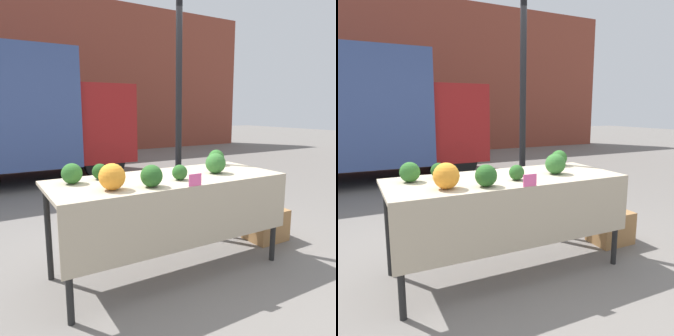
# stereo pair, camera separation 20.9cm
# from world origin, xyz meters

# --- Properties ---
(ground_plane) EXTENTS (40.00, 40.00, 0.00)m
(ground_plane) POSITION_xyz_m (0.00, 0.00, 0.00)
(ground_plane) COLOR slate
(building_facade) EXTENTS (16.00, 0.60, 4.95)m
(building_facade) POSITION_xyz_m (0.00, 8.66, 2.47)
(building_facade) COLOR brown
(building_facade) RESTS_ON ground_plane
(tent_pole) EXTENTS (0.07, 0.07, 2.71)m
(tent_pole) POSITION_xyz_m (0.55, 0.72, 1.35)
(tent_pole) COLOR black
(tent_pole) RESTS_ON ground_plane
(parked_truck) EXTENTS (4.18, 2.17, 2.55)m
(parked_truck) POSITION_xyz_m (-0.81, 4.73, 1.36)
(parked_truck) COLOR #384C84
(parked_truck) RESTS_ON ground_plane
(market_table) EXTENTS (2.04, 0.81, 0.86)m
(market_table) POSITION_xyz_m (0.00, -0.07, 0.75)
(market_table) COLOR tan
(market_table) RESTS_ON ground_plane
(orange_cauliflower) EXTENTS (0.20, 0.20, 0.20)m
(orange_cauliflower) POSITION_xyz_m (-0.58, -0.19, 0.96)
(orange_cauliflower) COLOR orange
(orange_cauliflower) RESTS_ON market_table
(romanesco_head) EXTENTS (0.12, 0.12, 0.10)m
(romanesco_head) POSITION_xyz_m (-0.53, -0.04, 0.91)
(romanesco_head) COLOR #93B238
(romanesco_head) RESTS_ON market_table
(broccoli_head_0) EXTENTS (0.13, 0.13, 0.13)m
(broccoli_head_0) POSITION_xyz_m (-0.54, 0.21, 0.92)
(broccoli_head_0) COLOR #23511E
(broccoli_head_0) RESTS_ON market_table
(broccoli_head_1) EXTENTS (0.16, 0.16, 0.16)m
(broccoli_head_1) POSITION_xyz_m (-0.78, 0.16, 0.94)
(broccoli_head_1) COLOR #2D6628
(broccoli_head_1) RESTS_ON market_table
(broccoli_head_2) EXTENTS (0.16, 0.16, 0.16)m
(broccoli_head_2) POSITION_xyz_m (0.75, 0.28, 0.94)
(broccoli_head_2) COLOR #2D6628
(broccoli_head_2) RESTS_ON market_table
(broccoli_head_3) EXTENTS (0.13, 0.13, 0.13)m
(broccoli_head_3) POSITION_xyz_m (0.03, -0.15, 0.92)
(broccoli_head_3) COLOR #285B23
(broccoli_head_3) RESTS_ON market_table
(broccoli_head_4) EXTENTS (0.17, 0.17, 0.17)m
(broccoli_head_4) POSITION_xyz_m (-0.29, -0.25, 0.94)
(broccoli_head_4) COLOR #285B23
(broccoli_head_4) RESTS_ON market_table
(broccoli_head_5) EXTENTS (0.19, 0.19, 0.19)m
(broccoli_head_5) POSITION_xyz_m (0.47, -0.07, 0.95)
(broccoli_head_5) COLOR #336B2D
(broccoli_head_5) RESTS_ON market_table
(price_sign) EXTENTS (0.11, 0.01, 0.09)m
(price_sign) POSITION_xyz_m (0.01, -0.39, 0.91)
(price_sign) COLOR #F45B9E
(price_sign) RESTS_ON market_table
(produce_crate) EXTENTS (0.41, 0.34, 0.35)m
(produce_crate) POSITION_xyz_m (1.29, 0.06, 0.17)
(produce_crate) COLOR #9E7042
(produce_crate) RESTS_ON ground_plane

